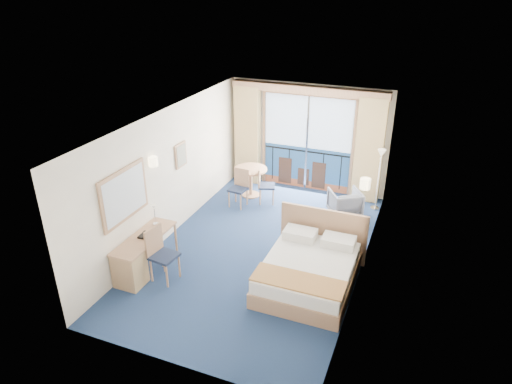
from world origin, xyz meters
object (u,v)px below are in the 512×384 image
object	(u,v)px
desk	(133,263)
table_chair_b	(240,185)
round_table	(251,175)
floor_lamp	(380,164)
table_chair_a	(264,183)
desk_chair	(160,251)
nightstand	(353,241)
bed	(309,270)
armchair	(345,203)

from	to	relation	value
desk	table_chair_b	xyz separation A→B (m)	(0.55, 3.49, 0.13)
round_table	floor_lamp	bearing A→B (deg)	7.84
table_chair_a	desk	bearing A→B (deg)	145.67
desk	table_chair_a	world-z (taller)	table_chair_a
desk	desk_chair	world-z (taller)	desk_chair
nightstand	table_chair_b	distance (m)	3.17
nightstand	floor_lamp	world-z (taller)	floor_lamp
nightstand	table_chair_b	size ratio (longest dim) A/B	0.64
bed	nightstand	xyz separation A→B (m)	(0.54, 1.26, -0.00)
table_chair_a	table_chair_b	size ratio (longest dim) A/B	0.99
nightstand	table_chair_b	bearing A→B (deg)	158.49
nightstand	desk_chair	size ratio (longest dim) A/B	0.58
round_table	table_chair_b	distance (m)	0.58
table_chair_b	round_table	bearing A→B (deg)	90.57
floor_lamp	table_chair_a	size ratio (longest dim) A/B	1.65
armchair	desk_chair	bearing A→B (deg)	22.56
desk_chair	table_chair_b	world-z (taller)	desk_chair
round_table	table_chair_b	bearing A→B (deg)	-95.10
armchair	table_chair_b	xyz separation A→B (m)	(-2.45, -0.41, 0.20)
nightstand	table_chair_a	xyz separation A→B (m)	(-2.46, 1.50, 0.22)
round_table	table_chair_a	xyz separation A→B (m)	(0.43, -0.24, -0.04)
armchair	round_table	bearing A→B (deg)	-35.94
floor_lamp	table_chair_b	xyz separation A→B (m)	(-3.06, -0.99, -0.62)
desk_chair	round_table	xyz separation A→B (m)	(0.20, 3.80, -0.02)
bed	desk	size ratio (longest dim) A/B	1.36
bed	armchair	distance (m)	2.82
table_chair_a	table_chair_b	distance (m)	0.59
armchair	desk	bearing A→B (deg)	20.46
desk_chair	bed	bearing A→B (deg)	-65.08
bed	table_chair_b	distance (m)	3.41
nightstand	table_chair_a	distance (m)	2.89
bed	table_chair_b	xyz separation A→B (m)	(-2.40, 2.42, 0.22)
desk	table_chair_b	distance (m)	3.53
nightstand	bed	bearing A→B (deg)	-113.44
floor_lamp	desk	xyz separation A→B (m)	(-3.62, -4.48, -0.75)
bed	armchair	xyz separation A→B (m)	(0.05, 2.82, 0.01)
nightstand	round_table	xyz separation A→B (m)	(-2.89, 1.73, 0.26)
floor_lamp	round_table	world-z (taller)	floor_lamp
bed	table_chair_b	bearing A→B (deg)	134.78
round_table	nightstand	bearing A→B (deg)	-30.96
nightstand	table_chair_b	world-z (taller)	table_chair_b
armchair	table_chair_b	world-z (taller)	table_chair_b
floor_lamp	nightstand	bearing A→B (deg)	-93.29
desk	desk_chair	xyz separation A→B (m)	(0.41, 0.26, 0.19)
table_chair_b	armchair	bearing A→B (deg)	15.13
floor_lamp	armchair	bearing A→B (deg)	-136.74
bed	armchair	size ratio (longest dim) A/B	2.94
table_chair_a	table_chair_b	world-z (taller)	table_chair_b
round_table	table_chair_a	world-z (taller)	table_chair_a
floor_lamp	table_chair_b	distance (m)	3.28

